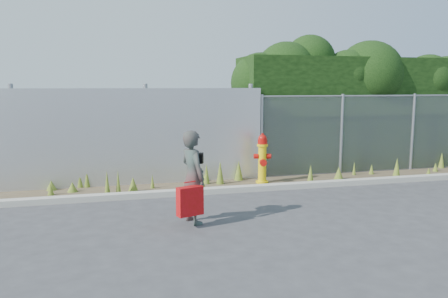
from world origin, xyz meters
TOP-DOWN VIEW (x-y plane):
  - ground at (0.00, 0.00)m, footprint 80.00×80.00m
  - curb at (0.00, 1.80)m, footprint 16.00×0.22m
  - weed_strip at (-0.30, 2.48)m, footprint 16.00×1.28m
  - corrugated_fence at (-3.25, 3.01)m, footprint 8.50×0.21m
  - chainlink_fence at (4.25, 3.00)m, footprint 6.50×0.07m
  - hedge at (4.32, 4.00)m, footprint 7.59×1.98m
  - fire_hydrant at (0.88, 2.43)m, footprint 0.39×0.35m
  - woman at (-1.20, -0.05)m, footprint 0.53×0.65m
  - red_tote_bag at (-1.30, -0.31)m, footprint 0.42×0.15m
  - black_shoulder_bag at (-1.10, 0.18)m, footprint 0.24×0.10m

SIDE VIEW (x-z plane):
  - ground at x=0.00m, z-range 0.00..0.00m
  - curb at x=0.00m, z-range 0.00..0.12m
  - weed_strip at x=-0.30m, z-range -0.15..0.40m
  - red_tote_bag at x=-1.30m, z-range 0.17..0.72m
  - fire_hydrant at x=0.88m, z-range -0.02..1.16m
  - woman at x=-1.20m, z-range 0.00..1.54m
  - chainlink_fence at x=4.25m, z-range 0.01..2.06m
  - black_shoulder_bag at x=-1.10m, z-range 0.96..1.14m
  - corrugated_fence at x=-3.25m, z-range -0.05..2.25m
  - hedge at x=4.32m, z-range 0.14..3.77m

